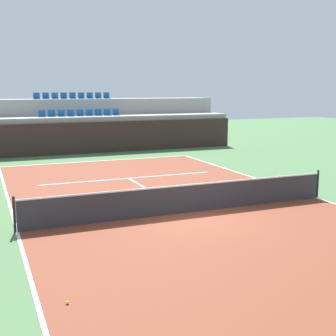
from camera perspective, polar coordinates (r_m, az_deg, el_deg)
The scene contains 14 objects.
ground_plane at distance 15.30m, azimuth 2.38°, elevation -5.67°, with size 80.00×80.00×0.00m, color #477042.
court_surface at distance 15.30m, azimuth 2.38°, elevation -5.65°, with size 11.00×24.00×0.01m, color brown.
baseline_far at distance 26.37m, azimuth -8.66°, elevation 0.89°, with size 11.00×0.10×0.00m, color white.
sideline_left at distance 13.98m, azimuth -18.50°, elevation -7.66°, with size 0.10×24.00×0.00m, color white.
sideline_right at distance 18.22m, azimuth 18.15°, elevation -3.58°, with size 0.10×24.00×0.00m, color white.
service_line_far at distance 21.11m, azimuth -4.98°, elevation -1.29°, with size 8.26×0.10×0.00m, color white.
centre_service_line at distance 18.15m, azimuth -1.90°, elevation -3.12°, with size 0.10×6.40×0.00m, color white.
back_wall at distance 29.55m, azimuth -10.34°, elevation 3.76°, with size 20.78×0.30×2.02m, color #33231E.
stands_tier_lower at distance 30.85m, azimuth -10.89°, elevation 4.29°, with size 20.78×2.40×2.32m, color #9E9E99.
stands_tier_upper at distance 33.14m, azimuth -11.78°, elevation 5.59°, with size 20.78×2.40×3.42m, color #9E9E99.
seating_row_lower at distance 30.84m, azimuth -11.00°, elevation 6.68°, with size 5.41×0.44×0.44m.
seating_row_upper at distance 33.16m, azimuth -11.93°, elevation 8.76°, with size 5.41×0.44×0.44m.
tennis_net at distance 15.17m, azimuth 2.40°, elevation -3.82°, with size 11.08×0.08×1.07m.
tennis_ball_1 at distance 9.32m, azimuth -12.59°, elevation -16.24°, with size 0.07×0.07×0.07m, color #CCE033.
Camera 1 is at (-6.25, -13.34, 4.13)m, focal length 48.30 mm.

